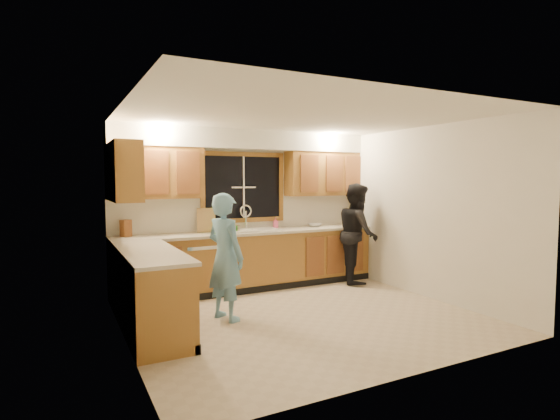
# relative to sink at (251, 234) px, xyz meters

# --- Properties ---
(floor) EXTENTS (4.20, 4.20, 0.00)m
(floor) POSITION_rel_sink_xyz_m (0.00, -1.60, -0.86)
(floor) COLOR beige
(floor) RESTS_ON ground
(ceiling) EXTENTS (4.20, 4.20, 0.00)m
(ceiling) POSITION_rel_sink_xyz_m (0.00, -1.60, 1.64)
(ceiling) COLOR white
(wall_back) EXTENTS (4.20, 0.00, 4.20)m
(wall_back) POSITION_rel_sink_xyz_m (0.00, 0.30, 0.39)
(wall_back) COLOR white
(wall_back) RESTS_ON ground
(wall_left) EXTENTS (0.00, 3.80, 3.80)m
(wall_left) POSITION_rel_sink_xyz_m (-2.10, -1.60, 0.39)
(wall_left) COLOR white
(wall_left) RESTS_ON ground
(wall_right) EXTENTS (0.00, 3.80, 3.80)m
(wall_right) POSITION_rel_sink_xyz_m (2.10, -1.60, 0.39)
(wall_right) COLOR white
(wall_right) RESTS_ON ground
(base_cabinets_back) EXTENTS (4.20, 0.60, 0.88)m
(base_cabinets_back) POSITION_rel_sink_xyz_m (0.00, -0.00, -0.42)
(base_cabinets_back) COLOR #A46E2F
(base_cabinets_back) RESTS_ON ground
(base_cabinets_left) EXTENTS (0.60, 1.90, 0.88)m
(base_cabinets_left) POSITION_rel_sink_xyz_m (-1.80, -1.25, -0.42)
(base_cabinets_left) COLOR #A46E2F
(base_cabinets_left) RESTS_ON ground
(countertop_back) EXTENTS (4.20, 0.63, 0.04)m
(countertop_back) POSITION_rel_sink_xyz_m (0.00, -0.02, 0.04)
(countertop_back) COLOR beige
(countertop_back) RESTS_ON base_cabinets_back
(countertop_left) EXTENTS (0.63, 1.90, 0.04)m
(countertop_left) POSITION_rel_sink_xyz_m (-1.79, -1.25, 0.04)
(countertop_left) COLOR beige
(countertop_left) RESTS_ON base_cabinets_left
(upper_cabinets_left) EXTENTS (1.35, 0.33, 0.75)m
(upper_cabinets_left) POSITION_rel_sink_xyz_m (-1.43, 0.13, 0.96)
(upper_cabinets_left) COLOR #A46E2F
(upper_cabinets_left) RESTS_ON wall_back
(upper_cabinets_right) EXTENTS (1.35, 0.33, 0.75)m
(upper_cabinets_right) POSITION_rel_sink_xyz_m (1.43, 0.13, 0.96)
(upper_cabinets_right) COLOR #A46E2F
(upper_cabinets_right) RESTS_ON wall_back
(upper_cabinets_return) EXTENTS (0.33, 0.90, 0.75)m
(upper_cabinets_return) POSITION_rel_sink_xyz_m (-1.94, -0.48, 0.96)
(upper_cabinets_return) COLOR #A46E2F
(upper_cabinets_return) RESTS_ON wall_left
(soffit) EXTENTS (4.20, 0.35, 0.30)m
(soffit) POSITION_rel_sink_xyz_m (0.00, 0.12, 1.49)
(soffit) COLOR white
(soffit) RESTS_ON wall_back
(window_frame) EXTENTS (1.44, 0.03, 1.14)m
(window_frame) POSITION_rel_sink_xyz_m (0.00, 0.29, 0.74)
(window_frame) COLOR black
(window_frame) RESTS_ON wall_back
(sink) EXTENTS (0.86, 0.52, 0.57)m
(sink) POSITION_rel_sink_xyz_m (0.00, 0.00, 0.00)
(sink) COLOR white
(sink) RESTS_ON countertop_back
(dishwasher) EXTENTS (0.60, 0.56, 0.82)m
(dishwasher) POSITION_rel_sink_xyz_m (-0.85, -0.01, -0.45)
(dishwasher) COLOR white
(dishwasher) RESTS_ON floor
(stove) EXTENTS (0.58, 0.75, 0.90)m
(stove) POSITION_rel_sink_xyz_m (-1.80, -1.82, -0.41)
(stove) COLOR white
(stove) RESTS_ON floor
(man) EXTENTS (0.55, 0.67, 1.56)m
(man) POSITION_rel_sink_xyz_m (-0.89, -1.27, -0.08)
(man) COLOR #70AED5
(man) RESTS_ON floor
(woman) EXTENTS (0.94, 1.01, 1.66)m
(woman) POSITION_rel_sink_xyz_m (1.77, -0.42, -0.03)
(woman) COLOR black
(woman) RESTS_ON floor
(knife_block) EXTENTS (0.17, 0.16, 0.24)m
(knife_block) POSITION_rel_sink_xyz_m (-1.85, 0.16, 0.17)
(knife_block) COLOR brown
(knife_block) RESTS_ON countertop_back
(cutting_board) EXTENTS (0.29, 0.16, 0.37)m
(cutting_board) POSITION_rel_sink_xyz_m (-0.68, 0.15, 0.24)
(cutting_board) COLOR tan
(cutting_board) RESTS_ON countertop_back
(dish_crate) EXTENTS (0.37, 0.35, 0.14)m
(dish_crate) POSITION_rel_sink_xyz_m (-0.46, -0.07, 0.13)
(dish_crate) COLOR green
(dish_crate) RESTS_ON countertop_back
(soap_bottle) EXTENTS (0.10, 0.10, 0.17)m
(soap_bottle) POSITION_rel_sink_xyz_m (0.53, 0.19, 0.14)
(soap_bottle) COLOR #F65D90
(soap_bottle) RESTS_ON countertop_back
(bowl) EXTENTS (0.27, 0.27, 0.06)m
(bowl) POSITION_rel_sink_xyz_m (1.21, 0.05, 0.08)
(bowl) COLOR silver
(bowl) RESTS_ON countertop_back
(can_left) EXTENTS (0.09, 0.09, 0.13)m
(can_left) POSITION_rel_sink_xyz_m (-0.37, -0.11, 0.12)
(can_left) COLOR #B8A88D
(can_left) RESTS_ON countertop_back
(can_right) EXTENTS (0.07, 0.07, 0.11)m
(can_right) POSITION_rel_sink_xyz_m (-0.27, -0.13, 0.11)
(can_right) COLOR #B8A88D
(can_right) RESTS_ON countertop_back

